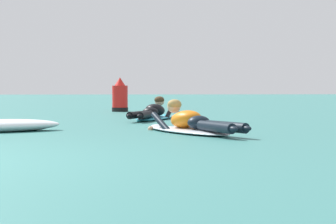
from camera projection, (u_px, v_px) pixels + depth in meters
name	position (u px, v px, depth m)	size (l,w,h in m)	color
ground_plane	(26.00, 115.00, 15.26)	(120.00, 120.00, 0.00)	#387A75
surfer_near	(191.00, 124.00, 9.00)	(1.34, 2.50, 0.55)	silver
surfer_far	(153.00, 113.00, 12.95)	(1.28, 2.52, 0.55)	#2DB2D1
whitewater_mid_right	(2.00, 126.00, 9.30)	(1.92, 1.32, 0.19)	white
channel_marker_buoy	(120.00, 98.00, 17.71)	(0.47, 0.47, 0.99)	red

